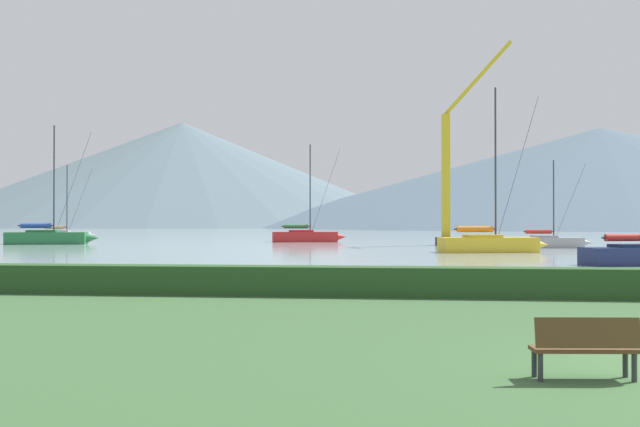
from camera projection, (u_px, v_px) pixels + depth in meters
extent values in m
cube|color=#8C9EA3|center=(423.00, 233.00, 147.81)|extent=(320.00, 246.00, 0.00)
cube|color=#284C23|center=(554.00, 283.00, 22.56)|extent=(80.00, 1.20, 0.93)
cube|color=#9E9EA3|center=(548.00, 243.00, 64.52)|extent=(5.87, 2.15, 0.91)
cone|color=#9E9EA3|center=(587.00, 243.00, 64.25)|extent=(1.02, 0.80, 0.78)
cube|color=gray|center=(544.00, 239.00, 64.55)|extent=(2.20, 1.45, 0.58)
cylinder|color=#333338|center=(554.00, 201.00, 64.52)|extent=(0.12, 0.12, 7.22)
cylinder|color=#333338|center=(539.00, 232.00, 64.60)|extent=(2.62, 0.17, 0.10)
cylinder|color=red|center=(539.00, 232.00, 64.60)|extent=(2.23, 0.43, 0.37)
cylinder|color=#333338|center=(570.00, 203.00, 64.41)|extent=(2.77, 0.10, 6.86)
cube|color=red|center=(305.00, 237.00, 82.53)|extent=(7.57, 4.02, 1.13)
cone|color=red|center=(341.00, 237.00, 83.02)|extent=(1.42, 1.21, 0.96)
cube|color=#A52020|center=(301.00, 233.00, 82.49)|extent=(2.99, 2.28, 0.72)
cylinder|color=#333338|center=(310.00, 190.00, 82.66)|extent=(0.14, 0.14, 10.38)
cylinder|color=#333338|center=(296.00, 226.00, 82.42)|extent=(3.18, 0.85, 0.12)
cylinder|color=#2D7542|center=(296.00, 226.00, 82.42)|extent=(2.78, 1.06, 0.45)
cylinder|color=#333338|center=(325.00, 193.00, 82.85)|extent=(3.34, 0.80, 9.87)
cube|color=#236B38|center=(47.00, 238.00, 74.49)|extent=(8.19, 4.59, 1.22)
cone|color=#236B38|center=(92.00, 238.00, 75.17)|extent=(1.55, 1.35, 1.04)
cube|color=#206032|center=(42.00, 234.00, 74.42)|extent=(3.27, 2.55, 0.78)
cylinder|color=#333338|center=(54.00, 181.00, 74.65)|extent=(0.16, 0.16, 11.44)
cylinder|color=#333338|center=(36.00, 226.00, 74.33)|extent=(3.41, 1.04, 0.13)
cylinder|color=#2847A3|center=(36.00, 226.00, 74.33)|extent=(2.99, 1.24, 0.49)
cylinder|color=#333338|center=(73.00, 184.00, 74.93)|extent=(3.57, 0.99, 10.88)
cube|color=navy|center=(640.00, 256.00, 39.24)|extent=(6.43, 3.77, 0.96)
cube|color=#1B2449|center=(634.00, 250.00, 39.18)|extent=(2.59, 2.06, 0.61)
cylinder|color=#333338|center=(625.00, 238.00, 39.09)|extent=(2.65, 0.90, 0.10)
cylinder|color=red|center=(625.00, 238.00, 39.09)|extent=(2.34, 1.05, 0.38)
cube|color=gold|center=(488.00, 245.00, 55.30)|extent=(7.53, 3.89, 1.13)
cone|color=gold|center=(540.00, 245.00, 55.72)|extent=(1.40, 1.19, 0.96)
cube|color=gold|center=(483.00, 239.00, 55.27)|extent=(2.96, 2.24, 0.72)
cylinder|color=#333338|center=(496.00, 166.00, 55.43)|extent=(0.14, 0.14, 11.85)
cylinder|color=#333338|center=(475.00, 229.00, 55.22)|extent=(3.18, 0.79, 0.12)
cylinder|color=orange|center=(475.00, 229.00, 55.22)|extent=(2.78, 1.01, 0.45)
cylinder|color=#333338|center=(517.00, 170.00, 55.59)|extent=(3.34, 0.74, 11.26)
cube|color=#9E9EA3|center=(62.00, 236.00, 91.11)|extent=(6.76, 3.61, 1.01)
cone|color=#9E9EA3|center=(93.00, 236.00, 91.56)|extent=(1.27, 1.09, 0.86)
cube|color=gray|center=(59.00, 233.00, 91.07)|extent=(2.68, 2.05, 0.64)
cylinder|color=#333338|center=(67.00, 200.00, 91.22)|extent=(0.13, 0.13, 8.80)
cylinder|color=#333338|center=(55.00, 227.00, 91.01)|extent=(2.84, 0.77, 0.11)
cylinder|color=tan|center=(55.00, 227.00, 91.01)|extent=(2.49, 0.95, 0.40)
cylinder|color=#333338|center=(80.00, 202.00, 91.40)|extent=(2.98, 0.72, 8.37)
cube|color=brown|center=(583.00, 349.00, 10.99)|extent=(1.58, 0.59, 0.06)
cube|color=brown|center=(588.00, 333.00, 10.81)|extent=(1.55, 0.27, 0.45)
cylinder|color=#333338|center=(625.00, 362.00, 11.15)|extent=(0.08, 0.08, 0.45)
cylinder|color=#333338|center=(534.00, 362.00, 11.17)|extent=(0.08, 0.08, 0.45)
cylinder|color=#333338|center=(634.00, 367.00, 10.82)|extent=(0.08, 0.08, 0.45)
cylinder|color=#333338|center=(540.00, 366.00, 10.84)|extent=(0.08, 0.08, 0.45)
cube|color=#333338|center=(446.00, 241.00, 70.88)|extent=(2.00, 2.00, 0.80)
cube|color=gold|center=(446.00, 176.00, 70.94)|extent=(0.80, 0.80, 11.91)
cube|color=gold|center=(478.00, 78.00, 70.70)|extent=(6.46, 0.36, 7.14)
cone|color=#4C6070|center=(600.00, 177.00, 288.21)|extent=(285.17, 285.17, 38.95)
cone|color=slate|center=(182.00, 174.00, 329.73)|extent=(223.97, 223.97, 46.67)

